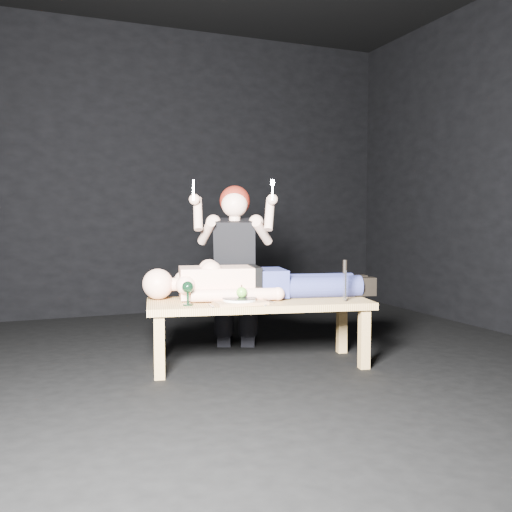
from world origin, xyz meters
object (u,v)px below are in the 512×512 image
Objects in this scene: lying_man at (262,278)px; carving_knife at (345,281)px; goblet at (188,293)px; kneeling_woman at (236,265)px; table at (259,332)px; serving_tray at (240,302)px.

carving_knife is at bearing -30.36° from lying_man.
carving_knife is (1.03, -0.23, 0.06)m from goblet.
kneeling_woman is 8.23× the size of goblet.
lying_man is at bearing 70.64° from table.
lying_man is 1.20× the size of kneeling_woman.
lying_man reaches higher than table.
lying_man is 0.36m from serving_tray.
table is 0.31m from serving_tray.
table is 0.98× the size of lying_man.
lying_man is 5.50× the size of carving_knife.
kneeling_woman is 0.96m from carving_knife.
kneeling_woman is at bearing 72.37° from serving_tray.
serving_tray is at bearing -138.72° from table.
lying_man is at bearing 149.64° from carving_knife.
table is 4.55× the size of serving_tray.
kneeling_woman reaches higher than table.
serving_tray is 0.73m from carving_knife.
kneeling_woman reaches higher than carving_knife.
lying_man is 4.66× the size of serving_tray.
serving_tray is (-0.21, -0.66, -0.19)m from kneeling_woman.
table is 1.17× the size of kneeling_woman.
serving_tray is 0.35m from goblet.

